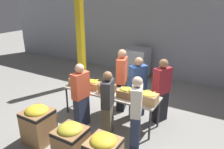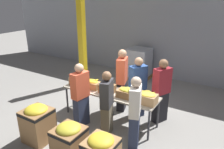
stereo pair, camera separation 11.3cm
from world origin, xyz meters
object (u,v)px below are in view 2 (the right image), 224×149
Objects in this scene: banana_box_4 at (147,98)px; pallet_stack_0 at (139,64)px; donation_bin_0 at (38,122)px; banana_box_1 at (92,84)px; support_pillar at (82,30)px; volunteer_3 at (122,81)px; volunteer_1 at (138,88)px; donation_bin_1 at (69,139)px; banana_box_0 at (77,80)px; volunteer_2 at (135,113)px; banana_box_3 at (127,92)px; banana_box_2 at (107,87)px; volunteer_5 at (107,104)px; sorting_table at (110,94)px; volunteer_0 at (161,92)px; volunteer_4 at (81,96)px.

pallet_stack_0 is at bearing 117.48° from banana_box_4.
banana_box_1 is at bearing 75.47° from donation_bin_0.
support_pillar is at bearing -133.68° from pallet_stack_0.
volunteer_3 is at bearing 144.61° from banana_box_4.
donation_bin_1 is at bearing 18.98° from volunteer_1.
volunteer_2 is at bearing -15.43° from banana_box_0.
banana_box_4 is at bearing 54.78° from donation_bin_1.
volunteer_1 reaches higher than pallet_stack_0.
donation_bin_0 is 0.73× the size of pallet_stack_0.
volunteer_3 is (1.00, 0.74, -0.06)m from banana_box_0.
banana_box_3 is 0.28× the size of volunteer_2.
volunteer_2 is 1.35× the size of pallet_stack_0.
banana_box_1 reaches higher than donation_bin_0.
donation_bin_0 is (-0.89, -1.52, -0.49)m from banana_box_2.
sorting_table is at bearing 9.59° from volunteer_5.
banana_box_2 reaches higher than sorting_table.
sorting_table is at bearing -37.00° from support_pillar.
volunteer_0 reaches higher than donation_bin_0.
banana_box_0 reaches higher than donation_bin_0.
volunteer_1 is (0.57, 0.62, -0.13)m from banana_box_2.
volunteer_0 reaches higher than banana_box_1.
volunteer_3 is at bearing 88.64° from banana_box_2.
pallet_stack_0 is (0.28, 4.79, 0.12)m from donation_bin_0.
volunteer_2 is at bearing -20.46° from banana_box_1.
volunteer_4 is at bearing -129.60° from sorting_table.
volunteer_0 is at bearing 70.31° from volunteer_3.
sorting_table is at bearing -32.24° from volunteer_4.
volunteer_1 is at bearing 46.17° from sorting_table.
banana_box_1 is at bearing -27.66° from volunteer_1.
volunteer_2 is at bearing 43.84° from donation_bin_1.
volunteer_1 is (0.53, 0.55, 0.07)m from sorting_table.
banana_box_4 is at bearing 18.20° from volunteer_0.
sorting_table is at bearing 60.57° from banana_box_2.
donation_bin_0 reaches higher than donation_bin_1.
donation_bin_0 is (-1.45, -1.54, -0.47)m from banana_box_3.
volunteer_1 reaches higher than donation_bin_0.
banana_box_4 is at bearing 72.81° from volunteer_1.
sorting_table is 1.64m from donation_bin_1.
support_pillar reaches higher than donation_bin_0.
banana_box_1 is at bearing -51.85° from volunteer_3.
volunteer_2 is 4.17m from pallet_stack_0.
volunteer_0 is at bearing 21.95° from banana_box_1.
banana_box_2 is 1.63m from donation_bin_1.
volunteer_3 is (-1.08, 0.77, -0.07)m from banana_box_4.
volunteer_1 is 1.52m from volunteer_4.
volunteer_0 is 3.14m from pallet_stack_0.
donation_bin_0 is (-0.91, -2.28, -0.42)m from volunteer_3.
sorting_table is 0.55m from banana_box_3.
volunteer_3 reaches higher than banana_box_3.
donation_bin_1 is (0.93, 0.00, -0.08)m from donation_bin_0.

